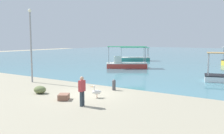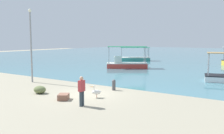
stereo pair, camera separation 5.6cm
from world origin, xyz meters
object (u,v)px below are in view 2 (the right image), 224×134
object	(u,v)px
mooring_bollard	(114,84)
fisherman_standing	(82,90)
lamp_post	(31,42)
cargo_crate	(63,97)
pelican	(96,92)
fishing_boat_center	(135,58)
fishing_boat_near_right	(126,63)
net_pile	(40,90)

from	to	relation	value
mooring_bollard	fisherman_standing	world-z (taller)	fisherman_standing
lamp_post	mooring_bollard	world-z (taller)	lamp_post
lamp_post	fisherman_standing	xyz separation A→B (m)	(8.68, -3.59, -2.61)
mooring_bollard	cargo_crate	size ratio (longest dim) A/B	1.00
pelican	cargo_crate	xyz separation A→B (m)	(-1.38, -1.55, -0.19)
lamp_post	mooring_bollard	size ratio (longest dim) A/B	7.86
pelican	cargo_crate	size ratio (longest dim) A/B	1.00
fishing_boat_center	lamp_post	size ratio (longest dim) A/B	0.85
fishing_boat_near_right	fisherman_standing	size ratio (longest dim) A/B	3.12
pelican	mooring_bollard	distance (m)	2.62
mooring_bollard	net_pile	world-z (taller)	mooring_bollard
pelican	net_pile	distance (m)	4.19
fishing_boat_near_right	mooring_bollard	bearing A→B (deg)	-63.34
cargo_crate	lamp_post	bearing A→B (deg)	155.44
fishing_boat_center	cargo_crate	size ratio (longest dim) A/B	6.70
fishing_boat_center	net_pile	distance (m)	27.56
fishing_boat_near_right	fisherman_standing	world-z (taller)	fishing_boat_near_right
pelican	fisherman_standing	distance (m)	2.18
fishing_boat_near_right	pelican	distance (m)	16.65
lamp_post	fisherman_standing	bearing A→B (deg)	-22.48
lamp_post	fisherman_standing	distance (m)	9.75
lamp_post	fishing_boat_near_right	bearing A→B (deg)	83.92
fishing_boat_near_right	mooring_bollard	world-z (taller)	fishing_boat_near_right
fishing_boat_center	fishing_boat_near_right	bearing A→B (deg)	-67.85
fisherman_standing	cargo_crate	bearing A→B (deg)	165.38
cargo_crate	net_pile	bearing A→B (deg)	171.35
pelican	fishing_boat_near_right	bearing A→B (deg)	113.69
pelican	fisherman_standing	size ratio (longest dim) A/B	0.47
net_pile	cargo_crate	xyz separation A→B (m)	(2.66, -0.40, -0.08)
fishing_boat_near_right	lamp_post	xyz separation A→B (m)	(-1.46, -13.70, 2.92)
fishing_boat_near_right	cargo_crate	xyz separation A→B (m)	(5.31, -16.80, -0.41)
fishing_boat_center	cargo_crate	world-z (taller)	fishing_boat_center
fishing_boat_near_right	pelican	size ratio (longest dim) A/B	6.59
fishing_boat_near_right	lamp_post	size ratio (longest dim) A/B	0.84
fisherman_standing	cargo_crate	size ratio (longest dim) A/B	2.11
pelican	lamp_post	distance (m)	8.87
net_pile	cargo_crate	bearing A→B (deg)	-8.65
fishing_boat_near_right	fisherman_standing	distance (m)	18.74
lamp_post	fisherman_standing	world-z (taller)	lamp_post
fisherman_standing	cargo_crate	xyz separation A→B (m)	(-1.91, 0.50, -0.73)
mooring_bollard	net_pile	size ratio (longest dim) A/B	0.89
fishing_boat_near_right	net_pile	xyz separation A→B (m)	(2.66, -16.39, -0.33)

